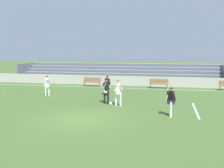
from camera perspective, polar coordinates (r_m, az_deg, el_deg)
The scene contains 13 objects.
ground_plane at distance 14.03m, azimuth -6.82°, elevation -7.64°, with size 160.00×160.00×0.00m, color #4C6B30.
field_line_sideline at distance 25.61m, azimuth 2.33°, elevation -0.87°, with size 44.00×0.12×0.01m, color white.
field_line_penalty_mark at distance 16.73m, azimuth 17.94°, elevation -5.52°, with size 0.12×4.40×0.01m, color white.
sideline_wall at distance 27.40m, azimuth 3.06°, elevation 0.72°, with size 48.00×0.16×1.02m, color #BCB7AD.
bleacher_stand at distance 30.75m, azimuth 1.18°, elevation 2.59°, with size 23.94×4.50×2.67m.
bench_near_wall_gap at distance 25.64m, azimuth 10.28°, elevation 0.25°, with size 1.80×0.40×0.90m.
bench_centre_sideline at distance 26.81m, azimuth -4.45°, elevation 0.64°, with size 1.80×0.40×0.90m.
player_white_on_ball at distance 17.02m, azimuth 1.37°, elevation -1.45°, with size 0.57×0.49×1.72m.
player_dark_dropping_back at distance 17.69m, azimuth -1.27°, elevation -1.12°, with size 0.43×0.49×1.72m.
player_dark_pressing_high at distance 14.61m, azimuth 12.87°, elevation -3.32°, with size 0.64×0.47×1.63m.
player_white_deep_cover at distance 21.51m, azimuth -14.12°, elevation -0.01°, with size 0.47×0.60×1.64m.
player_dark_wide_left at distance 21.14m, azimuth -1.04°, elevation 0.03°, with size 0.62×0.48×1.61m.
soccer_ball at distance 17.41m, azimuth -0.32°, elevation -4.32°, with size 0.22×0.22×0.22m, color white.
Camera 1 is at (4.59, -12.77, 3.56)m, focal length 41.52 mm.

